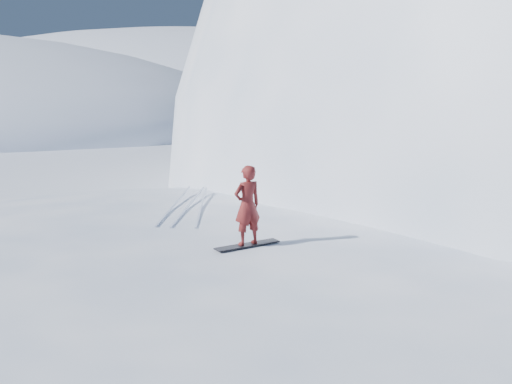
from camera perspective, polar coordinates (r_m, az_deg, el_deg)
ground at (r=13.60m, az=-8.70°, el=-16.26°), size 400.00×400.00×0.00m
near_ridge at (r=15.94m, az=-1.42°, el=-11.95°), size 36.00×28.00×4.80m
peak_shoulder at (r=32.42m, az=21.48°, el=-0.97°), size 28.00×24.00×18.00m
far_ridge_c at (r=129.33m, az=-8.47°, el=7.87°), size 140.00×90.00×36.00m
wind_bumps at (r=15.58m, az=-7.91°, el=-12.61°), size 16.00×14.40×1.00m
snowboard at (r=13.51m, az=-0.86°, el=-5.31°), size 1.41×1.36×0.03m
snowboarder at (r=13.28m, az=-0.87°, el=-1.34°), size 0.81×0.80×1.88m
board_tracks at (r=18.23m, az=-6.73°, el=-1.14°), size 2.16×5.94×0.04m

